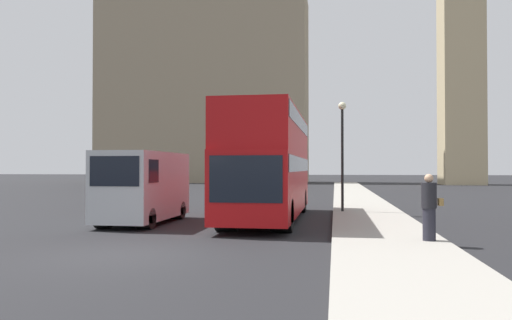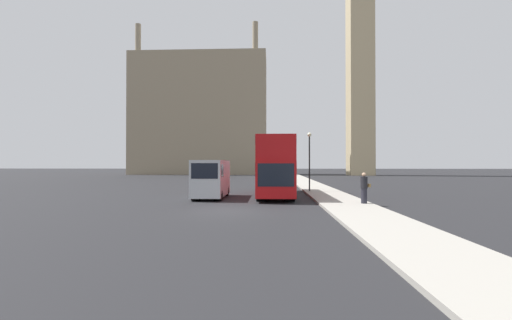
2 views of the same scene
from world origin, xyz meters
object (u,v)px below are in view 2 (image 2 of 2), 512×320
at_px(street_lamp, 309,152).
at_px(white_van, 211,178).
at_px(red_double_decker_bus, 275,164).
at_px(clock_tower, 360,28).
at_px(pedestrian, 364,188).

bearing_deg(street_lamp, white_van, -146.48).
bearing_deg(red_double_decker_bus, clock_tower, 68.40).
bearing_deg(street_lamp, pedestrian, -76.35).
height_order(clock_tower, white_van, clock_tower).
relative_size(white_van, street_lamp, 1.04).
xyz_separation_m(clock_tower, red_double_decker_bus, (-18.74, -47.34, -29.07)).
xyz_separation_m(clock_tower, pedestrian, (-13.56, -53.35, -30.45)).
bearing_deg(red_double_decker_bus, pedestrian, -49.30).
height_order(clock_tower, red_double_decker_bus, clock_tower).
bearing_deg(pedestrian, white_van, 157.73).
height_order(red_double_decker_bus, pedestrian, red_double_decker_bus).
distance_m(clock_tower, pedestrian, 62.91).
bearing_deg(street_lamp, red_double_decker_bus, -134.92).
distance_m(pedestrian, street_lamp, 9.59).
height_order(white_van, pedestrian, white_van).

